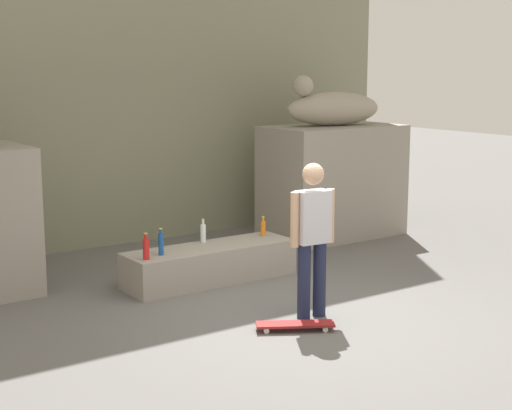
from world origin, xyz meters
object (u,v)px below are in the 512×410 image
Objects in this scene: skateboard at (295,324)px; skater at (312,233)px; bottle_blue at (161,244)px; bottle_red at (146,248)px; bottle_orange at (263,228)px; bottle_clear at (203,233)px; statue_reclining_right at (332,107)px.

skater is at bearing -118.18° from skateboard.
bottle_blue is at bearing -58.92° from skater.
skater reaches higher than skateboard.
bottle_blue is 1.03× the size of bottle_red.
bottle_orange is 0.79× the size of bottle_blue.
skater is 5.14× the size of bottle_blue.
bottle_orange is 0.85× the size of bottle_clear.
bottle_blue is 1.07× the size of bottle_clear.
bottle_red is 1.07m from bottle_clear.
bottle_blue is at bearing -173.96° from bottle_orange.
bottle_orange is at bearing 35.91° from statue_reclining_right.
bottle_blue is at bearing 20.86° from bottle_red.
skateboard is 2.53m from bottle_orange.
bottle_red reaches higher than bottle_orange.
bottle_blue is (-1.61, -0.17, 0.03)m from bottle_orange.
bottle_clear reaches higher than bottle_orange.
bottle_clear is at bearing 20.53° from bottle_red.
bottle_red is at bearing -171.91° from bottle_orange.
bottle_clear is (0.76, 0.28, -0.01)m from bottle_blue.
bottle_clear is at bearing 172.65° from bottle_orange.
bottle_orange is 1.88m from bottle_red.
skater is at bearing -64.18° from bottle_blue.
skater reaches higher than bottle_clear.
statue_reclining_right is 4.11m from bottle_blue.
bottle_clear is (0.31, 2.30, 0.51)m from skateboard.
statue_reclining_right reaches higher than skater.
bottle_red is (-1.10, 1.68, -0.34)m from skater.
skater is 2.00m from bottle_blue.
skater is at bearing -56.71° from bottle_red.
skateboard is at bearing -97.69° from bottle_clear.
skateboard is 2.37m from bottle_clear.
skateboard is 2.13m from bottle_blue.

